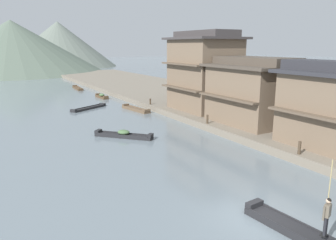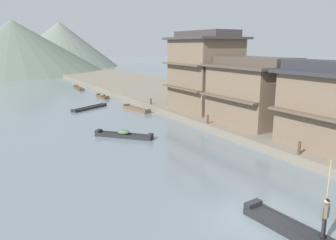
{
  "view_description": "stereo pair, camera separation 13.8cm",
  "coord_description": "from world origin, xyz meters",
  "px_view_note": "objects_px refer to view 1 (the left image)",
  "views": [
    {
      "loc": [
        -10.53,
        -9.99,
        7.83
      ],
      "look_at": [
        2.72,
        12.94,
        1.78
      ],
      "focal_mm": 35.08,
      "sensor_mm": 36.0,
      "label": 1
    },
    {
      "loc": [
        -10.41,
        -10.06,
        7.83
      ],
      "look_at": [
        2.72,
        12.94,
        1.78
      ],
      "focal_mm": 35.08,
      "sensor_mm": 36.0,
      "label": 2
    }
  ],
  "objects_px": {
    "house_waterfront_nearest": "(330,106)",
    "house_waterfront_tall": "(204,72)",
    "boat_moored_far": "(78,88)",
    "mooring_post_dock_near": "(299,148)",
    "boat_foreground_poled": "(298,231)",
    "boat_moored_nearest": "(89,108)",
    "boat_midriver_drifting": "(124,135)",
    "house_waterfront_second": "(253,91)",
    "boat_moored_second": "(102,96)",
    "boatman_person": "(327,212)",
    "mooring_post_dock_mid": "(207,119)",
    "mooring_post_dock_far": "(150,101)",
    "boat_moored_third": "(136,109)"
  },
  "relations": [
    {
      "from": "boat_foreground_poled",
      "to": "boat_moored_nearest",
      "type": "distance_m",
      "value": 32.04
    },
    {
      "from": "boat_midriver_drifting",
      "to": "house_waterfront_second",
      "type": "relative_size",
      "value": 0.53
    },
    {
      "from": "boat_midriver_drifting",
      "to": "house_waterfront_second",
      "type": "height_order",
      "value": "house_waterfront_second"
    },
    {
      "from": "boat_midriver_drifting",
      "to": "house_waterfront_nearest",
      "type": "relative_size",
      "value": 0.6
    },
    {
      "from": "mooring_post_dock_near",
      "to": "mooring_post_dock_far",
      "type": "bearing_deg",
      "value": 90.0
    },
    {
      "from": "boat_moored_second",
      "to": "mooring_post_dock_mid",
      "type": "relative_size",
      "value": 4.27
    },
    {
      "from": "boat_foreground_poled",
      "to": "boatman_person",
      "type": "height_order",
      "value": "boatman_person"
    },
    {
      "from": "house_waterfront_nearest",
      "to": "boat_moored_nearest",
      "type": "bearing_deg",
      "value": 110.54
    },
    {
      "from": "boat_moored_nearest",
      "to": "boat_moored_far",
      "type": "bearing_deg",
      "value": 78.83
    },
    {
      "from": "boat_moored_nearest",
      "to": "mooring_post_dock_far",
      "type": "height_order",
      "value": "mooring_post_dock_far"
    },
    {
      "from": "house_waterfront_tall",
      "to": "mooring_post_dock_near",
      "type": "xyz_separation_m",
      "value": [
        -3.95,
        -16.38,
        -3.84
      ]
    },
    {
      "from": "house_waterfront_nearest",
      "to": "house_waterfront_tall",
      "type": "xyz_separation_m",
      "value": [
        0.77,
        16.18,
        1.29
      ]
    },
    {
      "from": "boat_foreground_poled",
      "to": "mooring_post_dock_near",
      "type": "relative_size",
      "value": 5.68
    },
    {
      "from": "boat_moored_far",
      "to": "house_waterfront_tall",
      "type": "xyz_separation_m",
      "value": [
        6.57,
        -29.88,
        4.8
      ]
    },
    {
      "from": "boat_moored_third",
      "to": "house_waterfront_nearest",
      "type": "xyz_separation_m",
      "value": [
        5.06,
        -22.16,
        3.48
      ]
    },
    {
      "from": "boatman_person",
      "to": "mooring_post_dock_mid",
      "type": "xyz_separation_m",
      "value": [
        7.15,
        17.24,
        -0.51
      ]
    },
    {
      "from": "boat_moored_far",
      "to": "boat_midriver_drifting",
      "type": "height_order",
      "value": "boat_midriver_drifting"
    },
    {
      "from": "mooring_post_dock_near",
      "to": "boat_moored_third",
      "type": "bearing_deg",
      "value": 94.8
    },
    {
      "from": "boat_moored_nearest",
      "to": "mooring_post_dock_far",
      "type": "distance_m",
      "value": 7.82
    },
    {
      "from": "boat_foreground_poled",
      "to": "house_waterfront_tall",
      "type": "relative_size",
      "value": 0.59
    },
    {
      "from": "boat_moored_third",
      "to": "boat_midriver_drifting",
      "type": "distance_m",
      "value": 12.06
    },
    {
      "from": "boat_moored_nearest",
      "to": "boat_moored_third",
      "type": "bearing_deg",
      "value": -39.54
    },
    {
      "from": "boat_moored_nearest",
      "to": "boat_midriver_drifting",
      "type": "xyz_separation_m",
      "value": [
        -1.24,
        -14.37,
        0.11
      ]
    },
    {
      "from": "mooring_post_dock_mid",
      "to": "boat_moored_far",
      "type": "bearing_deg",
      "value": 94.18
    },
    {
      "from": "mooring_post_dock_far",
      "to": "house_waterfront_tall",
      "type": "bearing_deg",
      "value": -55.49
    },
    {
      "from": "house_waterfront_second",
      "to": "mooring_post_dock_mid",
      "type": "height_order",
      "value": "house_waterfront_second"
    },
    {
      "from": "boat_moored_second",
      "to": "boat_midriver_drifting",
      "type": "xyz_separation_m",
      "value": [
        -5.55,
        -22.01,
        -0.02
      ]
    },
    {
      "from": "boat_moored_nearest",
      "to": "mooring_post_dock_mid",
      "type": "xyz_separation_m",
      "value": [
        6.58,
        -15.93,
        0.94
      ]
    },
    {
      "from": "boat_moored_nearest",
      "to": "mooring_post_dock_near",
      "type": "relative_size",
      "value": 5.71
    },
    {
      "from": "boat_moored_nearest",
      "to": "mooring_post_dock_far",
      "type": "relative_size",
      "value": 7.16
    },
    {
      "from": "boatman_person",
      "to": "house_waterfront_second",
      "type": "height_order",
      "value": "house_waterfront_second"
    },
    {
      "from": "boat_moored_second",
      "to": "boat_moored_far",
      "type": "height_order",
      "value": "boat_moored_second"
    },
    {
      "from": "boatman_person",
      "to": "house_waterfront_tall",
      "type": "xyz_separation_m",
      "value": [
        11.09,
        23.3,
        3.37
      ]
    },
    {
      "from": "boat_moored_nearest",
      "to": "mooring_post_dock_far",
      "type": "xyz_separation_m",
      "value": [
        6.58,
        -4.13,
        0.88
      ]
    },
    {
      "from": "boatman_person",
      "to": "mooring_post_dock_far",
      "type": "bearing_deg",
      "value": 76.18
    },
    {
      "from": "boat_moored_nearest",
      "to": "house_waterfront_tall",
      "type": "xyz_separation_m",
      "value": [
        10.53,
        -9.87,
        4.81
      ]
    },
    {
      "from": "boatman_person",
      "to": "mooring_post_dock_near",
      "type": "distance_m",
      "value": 9.96
    },
    {
      "from": "boatman_person",
      "to": "house_waterfront_nearest",
      "type": "distance_m",
      "value": 12.72
    },
    {
      "from": "mooring_post_dock_far",
      "to": "house_waterfront_second",
      "type": "bearing_deg",
      "value": -73.4
    },
    {
      "from": "boat_midriver_drifting",
      "to": "house_waterfront_tall",
      "type": "distance_m",
      "value": 13.45
    },
    {
      "from": "house_waterfront_nearest",
      "to": "house_waterfront_second",
      "type": "height_order",
      "value": "same"
    },
    {
      "from": "house_waterfront_second",
      "to": "mooring_post_dock_near",
      "type": "xyz_separation_m",
      "value": [
        -4.02,
        -8.65,
        -2.54
      ]
    },
    {
      "from": "boat_moored_third",
      "to": "house_waterfront_second",
      "type": "height_order",
      "value": "house_waterfront_second"
    },
    {
      "from": "house_waterfront_tall",
      "to": "mooring_post_dock_near",
      "type": "bearing_deg",
      "value": -103.55
    },
    {
      "from": "boat_moored_far",
      "to": "mooring_post_dock_near",
      "type": "relative_size",
      "value": 6.5
    },
    {
      "from": "boat_moored_second",
      "to": "house_waterfront_tall",
      "type": "relative_size",
      "value": 0.41
    },
    {
      "from": "boat_foreground_poled",
      "to": "boat_midriver_drifting",
      "type": "height_order",
      "value": "boat_midriver_drifting"
    },
    {
      "from": "house_waterfront_tall",
      "to": "mooring_post_dock_near",
      "type": "distance_m",
      "value": 17.28
    },
    {
      "from": "mooring_post_dock_mid",
      "to": "house_waterfront_second",
      "type": "bearing_deg",
      "value": -22.48
    },
    {
      "from": "mooring_post_dock_far",
      "to": "boat_moored_far",
      "type": "bearing_deg",
      "value": 96.21
    }
  ]
}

